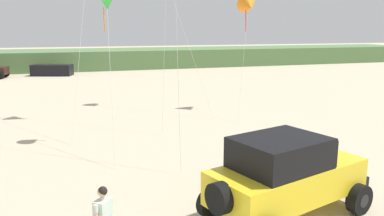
% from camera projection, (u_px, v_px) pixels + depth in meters
% --- Properties ---
extents(dune_ridge, '(90.00, 9.58, 2.34)m').
position_uv_depth(dune_ridge, '(115.00, 58.00, 50.84)').
color(dune_ridge, '#567A47').
rests_on(dune_ridge, ground_plane).
extents(jeep, '(5.02, 3.48, 2.26)m').
position_uv_depth(jeep, '(286.00, 175.00, 10.18)').
color(jeep, yellow).
rests_on(jeep, ground_plane).
extents(distant_sedan, '(4.52, 2.91, 1.20)m').
position_uv_depth(distant_sedan, '(52.00, 70.00, 41.75)').
color(distant_sedan, black).
rests_on(distant_sedan, ground_plane).
extents(kite_green_box, '(1.10, 4.75, 6.72)m').
position_uv_depth(kite_green_box, '(107.00, 2.00, 16.59)').
color(kite_green_box, green).
rests_on(kite_green_box, ground_plane).
extents(kite_pink_ribbon, '(2.93, 4.35, 7.09)m').
position_uv_depth(kite_pink_ribbon, '(249.00, 6.00, 23.53)').
color(kite_pink_ribbon, orange).
rests_on(kite_pink_ribbon, ground_plane).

